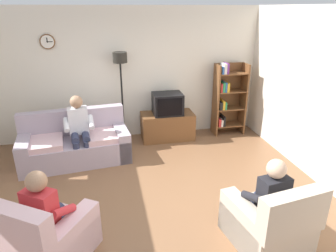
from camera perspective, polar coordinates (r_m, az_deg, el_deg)
ground_plane at (r=4.53m, az=-4.18°, el=-14.45°), size 12.00×12.00×0.00m
back_wall_assembly at (r=6.45m, az=-7.77°, el=9.64°), size 6.20×0.17×2.70m
couch at (r=5.79m, az=-17.09°, el=-3.39°), size 1.99×1.10×0.90m
tv_stand at (r=6.47m, az=-0.12°, el=0.01°), size 1.10×0.56×0.57m
tv at (r=6.28m, az=-0.08°, el=4.22°), size 0.60×0.49×0.44m
bookshelf at (r=6.75m, az=11.08°, el=5.23°), size 0.68×0.36×1.58m
floor_lamp at (r=6.12m, az=-8.91°, el=9.89°), size 0.28×0.28×1.85m
armchair_near_window at (r=3.79m, az=-21.97°, el=-19.00°), size 1.15×1.17×0.90m
armchair_near_bookshelf at (r=3.92m, az=18.47°, el=-16.90°), size 0.93×1.00×0.90m
person_on_couch at (r=5.53m, az=-16.42°, el=-0.14°), size 0.55×0.57×1.24m
person_in_left_armchair at (r=3.65m, az=-21.71°, el=-14.43°), size 0.61×0.64×1.12m
person_in_right_armchair at (r=3.80m, az=18.18°, el=-12.43°), size 0.56×0.58×1.12m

